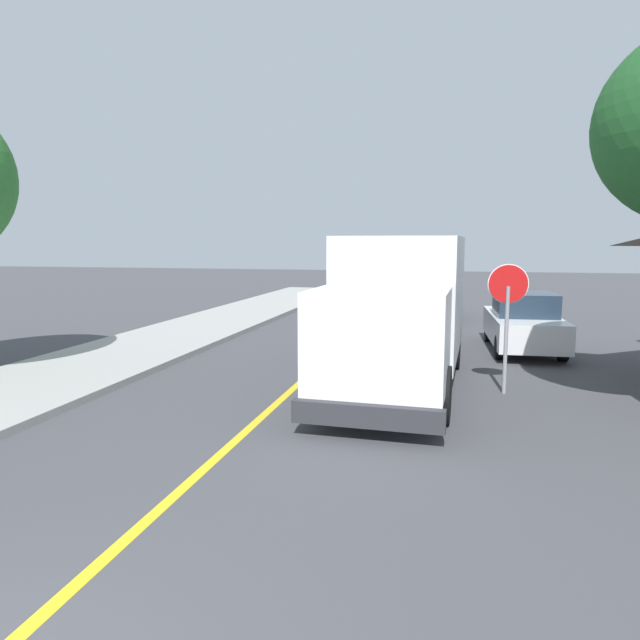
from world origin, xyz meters
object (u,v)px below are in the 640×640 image
stop_sign (507,303)px  box_truck (401,304)px  parked_car_near (412,316)px  parked_car_mid (427,298)px  parked_van_across (523,323)px

stop_sign → box_truck: bearing=172.8°
parked_car_near → parked_car_mid: size_ratio=1.01×
parked_car_near → parked_van_across: (3.20, -1.03, 0.00)m
stop_sign → parked_car_near: bearing=111.0°
parked_car_mid → box_truck: bearing=-90.0°
parked_van_across → box_truck: bearing=-122.6°
box_truck → parked_van_across: size_ratio=1.62×
parked_van_across → parked_car_mid: bearing=114.0°
parked_car_mid → parked_van_across: (3.03, -6.81, 0.00)m
parked_van_across → stop_sign: stop_sign is taller
parked_car_mid → parked_van_across: same height
parked_van_across → stop_sign: bearing=-100.0°
box_truck → stop_sign: size_ratio=2.74×
parked_car_near → stop_sign: (2.32, -6.04, 1.06)m
parked_car_near → stop_sign: size_ratio=1.68×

